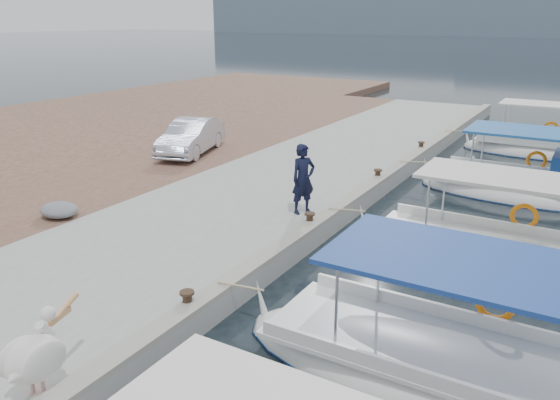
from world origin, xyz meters
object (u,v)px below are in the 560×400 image
Objects in this scene: fishing_caique_e at (538,152)px; parked_car at (191,137)px; fishing_caique_c at (500,260)px; fisherman at (303,179)px; pelican at (35,356)px; fishing_caique_d at (523,191)px; fishing_caique_b at (456,379)px.

parked_car is at bearing -142.88° from fishing_caique_e.
fishing_caique_c is 3.79× the size of fisherman.
fishing_caique_c is at bearing -33.03° from parked_car.
fishing_caique_e is 1.54× the size of parked_car.
pelican is at bearing -118.36° from fishing_caique_c.
parked_car is (-12.10, -2.41, 0.98)m from fishing_caique_d.
fishing_caique_e is at bearing 92.40° from fishing_caique_c.
fishing_caique_b is at bearing -101.51° from fisherman.
fishing_caique_b and fishing_caique_d have the same top height.
parked_car is at bearing 91.54° from fisherman.
fishing_caique_b reaches higher than parked_car.
fisherman reaches higher than fishing_caique_d.
pelican is 0.80× the size of fisherman.
fishing_caique_b is 7.39m from fisherman.
fishing_caique_c is 1.17× the size of fishing_caique_e.
fisherman is at bearing 92.20° from pelican.
parked_car is (-11.87, -8.98, 1.05)m from fishing_caique_e.
fishing_caique_b is 1.05× the size of fishing_caique_c.
fishing_caique_e is (-0.23, 6.58, -0.07)m from fishing_caique_d.
fishing_caique_e is at bearing 78.61° from pelican.
fisherman is (-5.23, -0.32, 1.35)m from fishing_caique_c.
fisherman is (-4.94, -6.35, 1.28)m from fishing_caique_d.
fishing_caique_d reaches higher than pelican.
fishing_caique_e is (-0.71, 17.78, 0.00)m from fishing_caique_b.
fishing_caique_b is 1.22× the size of fishing_caique_e.
fishing_caique_c is 1.12× the size of fishing_caique_d.
pelican is 0.38× the size of parked_car.
fishing_caique_b is 15.38m from parked_car.
fishing_caique_c is (-0.18, 5.17, 0.00)m from fishing_caique_b.
fisherman is at bearing -45.55° from parked_car.
fishing_caique_c is 4.76× the size of pelican.
fishing_caique_d reaches higher than parked_car.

